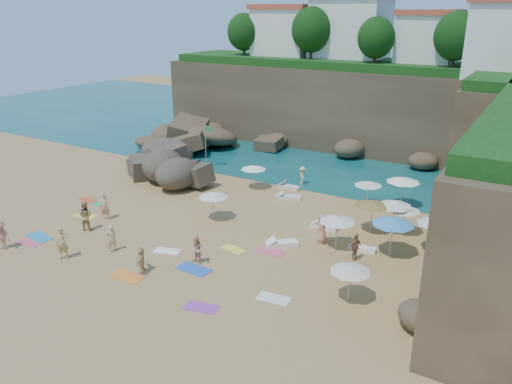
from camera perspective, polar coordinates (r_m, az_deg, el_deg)
The scene contains 49 objects.
ground at distance 32.83m, azimuth -5.70°, elevation -4.22°, with size 120.00×120.00×0.00m, color tan.
seawater at distance 58.42m, azimuth 12.01°, elevation 6.35°, with size 120.00×120.00×0.00m, color #0C4751.
cliff_back at distance 52.34m, azimuth 12.57°, elevation 9.22°, with size 44.00×8.00×8.00m, color brown.
rock_promontory at distance 51.15m, azimuth -5.10°, elevation 4.77°, with size 12.00×7.00×2.00m, color brown, non-canonical shape.
clifftop_buildings at distance 51.99m, azimuth 14.54°, elevation 17.06°, with size 28.48×9.48×7.00m.
clifftop_trees at distance 45.46m, azimuth 14.40°, elevation 16.74°, with size 35.60×23.82×4.40m.
marina_masts at distance 64.86m, azimuth -1.89°, elevation 10.82°, with size 3.10×0.10×6.00m.
rock_outcrop at distance 42.97m, azimuth -9.68°, elevation 1.55°, with size 6.95×5.21×2.78m, color brown, non-canonical shape.
flag_pole at distance 44.94m, azimuth -5.67°, elevation 5.87°, with size 0.76×0.14×3.89m.
parasol_0 at distance 39.41m, azimuth -0.30°, elevation 2.83°, with size 2.03×2.03×1.92m.
parasol_1 at distance 37.08m, azimuth 16.48°, elevation 1.37°, with size 2.39×2.39×2.26m.
parasol_2 at distance 32.71m, azimuth 15.56°, elevation -1.28°, with size 2.25×2.25×2.13m.
parasol_3 at distance 36.69m, azimuth 12.71°, elevation 0.97°, with size 2.01×2.01×1.90m.
parasol_4 at distance 29.79m, azimuth 9.28°, elevation -3.07°, with size 2.16×2.16×2.05m.
parasol_5 at distance 33.63m, azimuth -4.93°, elevation -0.33°, with size 2.04×2.04×1.93m.
parasol_6 at distance 32.35m, azimuth 13.19°, elevation -1.24°, with size 2.28×2.28×2.16m.
parasol_7 at distance 30.74m, azimuth 19.93°, elevation -3.16°, with size 2.25×2.25×2.13m.
parasol_8 at distance 32.70m, azimuth 16.65°, elevation -1.83°, with size 1.98×1.98×1.88m.
parasol_10 at distance 29.49m, azimuth 15.41°, elevation -3.24°, with size 2.47×2.47×2.34m.
parasol_11 at distance 24.70m, azimuth 10.73°, elevation -8.63°, with size 2.01×2.01×1.90m.
lounger_0 at distance 37.69m, azimuth 3.72°, elevation -0.63°, with size 1.85×0.62×0.29m, color silver.
lounger_1 at distance 39.93m, azimuth 3.79°, elevation 0.57°, with size 1.77×0.59×0.28m, color silver.
lounger_2 at distance 36.71m, azimuth 15.88°, elevation -1.99°, with size 1.78×0.59×0.28m, color silver.
lounger_3 at distance 30.48m, azimuth 12.09°, elevation -6.34°, with size 1.57×0.52×0.24m, color white.
lounger_4 at distance 32.94m, azimuth 7.78°, elevation -3.96°, with size 1.76×0.59×0.27m, color white.
lounger_5 at distance 30.36m, azimuth 2.99°, elevation -5.94°, with size 1.94×0.65×0.30m, color white.
towel_0 at distance 34.36m, azimuth -23.54°, elevation -4.73°, with size 1.91×0.96×0.03m, color teal.
towel_1 at distance 33.79m, azimuth -24.56°, elevation -5.30°, with size 1.66×0.83×0.03m, color #D45264.
towel_2 at distance 27.98m, azimuth -14.58°, elevation -9.35°, with size 1.81×0.91×0.03m, color orange.
towel_4 at distance 36.59m, azimuth -18.93°, elevation -2.61°, with size 1.65×0.83×0.03m, color yellow.
towel_5 at distance 30.24m, azimuth -10.14°, elevation -6.65°, with size 1.56×0.78×0.03m, color white.
towel_6 at distance 24.75m, azimuth -6.31°, elevation -12.96°, with size 1.61×0.80×0.03m, color purple.
towel_7 at distance 39.48m, azimuth -18.67°, elevation -0.92°, with size 1.59×0.79×0.03m, color #D14524.
towel_8 at distance 28.04m, azimuth -7.14°, elevation -8.73°, with size 1.92×0.96×0.03m, color blue.
towel_9 at distance 29.75m, azimuth 1.60°, elevation -6.78°, with size 1.72×0.86×0.03m, color #D95469.
towel_11 at distance 38.73m, azimuth -17.90°, elevation -1.24°, with size 1.55×0.78×0.03m, color #2EA459.
towel_12 at distance 30.02m, azimuth -2.57°, elevation -6.54°, with size 1.47×0.74×0.03m, color #FFE943.
towel_13 at distance 25.27m, azimuth 2.03°, elevation -12.09°, with size 1.64×0.82×0.03m, color white.
person_stand_0 at distance 35.31m, azimuth -16.89°, elevation -1.60°, with size 0.68×0.44×1.86m, color tan.
person_stand_1 at distance 34.01m, azimuth -18.94°, elevation -2.60°, with size 0.94×0.74×1.94m, color tan.
person_stand_2 at distance 40.92m, azimuth 5.34°, elevation 1.90°, with size 0.95×0.39×1.47m, color #EFC788.
person_stand_3 at distance 29.03m, azimuth 11.28°, elevation -6.18°, with size 0.94×0.39×1.60m, color #9A644D.
person_stand_4 at distance 30.75m, azimuth 7.55°, elevation -4.17°, with size 0.89×0.49×1.83m, color tan.
person_stand_5 at distance 41.89m, azimuth -7.32°, elevation 2.35°, with size 1.49×0.43×1.61m, color tan.
person_stand_6 at distance 30.66m, azimuth -16.22°, elevation -5.09°, with size 0.61×0.40×1.67m, color #E9BC84.
person_lie_0 at distance 33.54m, azimuth -26.92°, elevation -5.47°, with size 1.12×1.74×0.46m, color #B4705A.
person_lie_3 at distance 28.21m, azimuth -12.92°, elevation -8.52°, with size 1.38×1.48×0.40m, color #DFB275.
person_lie_4 at distance 30.90m, azimuth -21.08°, elevation -6.72°, with size 0.69×1.89×0.45m, color tan.
person_lie_5 at distance 28.47m, azimuth -6.73°, elevation -7.58°, with size 0.79×1.63×0.62m, color #E8A484.
Camera 1 is at (18.00, -23.92, 13.48)m, focal length 35.00 mm.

